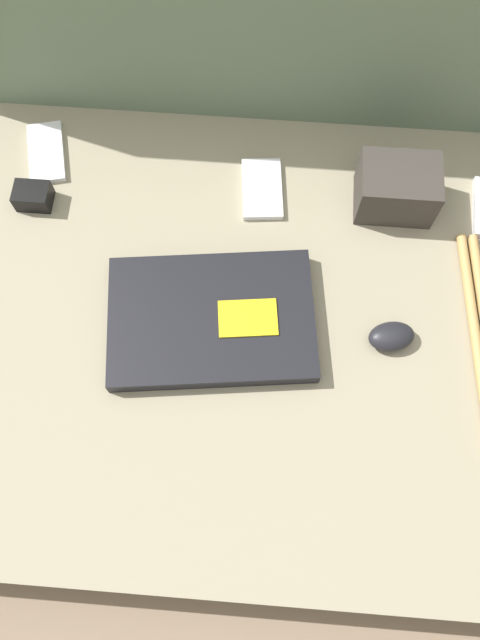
# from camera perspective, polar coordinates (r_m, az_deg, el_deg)

# --- Properties ---
(ground_plane) EXTENTS (8.00, 8.00, 0.00)m
(ground_plane) POSITION_cam_1_polar(r_m,az_deg,el_deg) (1.09, 0.00, -2.54)
(ground_plane) COLOR #7A6651
(couch_seat) EXTENTS (1.14, 0.80, 0.11)m
(couch_seat) POSITION_cam_1_polar(r_m,az_deg,el_deg) (1.03, 0.00, -1.54)
(couch_seat) COLOR gray
(couch_seat) RESTS_ON ground_plane
(couch_backrest) EXTENTS (1.14, 0.20, 0.56)m
(couch_backrest) POSITION_cam_1_polar(r_m,az_deg,el_deg) (1.13, 2.17, 27.18)
(couch_backrest) COLOR #60755B
(couch_backrest) RESTS_ON ground_plane
(laptop) EXTENTS (0.34, 0.25, 0.03)m
(laptop) POSITION_cam_1_polar(r_m,az_deg,el_deg) (0.97, -2.59, 0.13)
(laptop) COLOR black
(laptop) RESTS_ON couch_seat
(computer_mouse) EXTENTS (0.08, 0.06, 0.03)m
(computer_mouse) POSITION_cam_1_polar(r_m,az_deg,el_deg) (0.98, 13.68, -1.47)
(computer_mouse) COLOR black
(computer_mouse) RESTS_ON couch_seat
(phone_silver) EXTENTS (0.08, 0.12, 0.01)m
(phone_silver) POSITION_cam_1_polar(r_m,az_deg,el_deg) (1.09, 2.03, 11.89)
(phone_silver) COLOR silver
(phone_silver) RESTS_ON couch_seat
(phone_black) EXTENTS (0.09, 0.13, 0.01)m
(phone_black) POSITION_cam_1_polar(r_m,az_deg,el_deg) (1.18, -17.29, 14.40)
(phone_black) COLOR silver
(phone_black) RESTS_ON couch_seat
(camera_pouch) EXTENTS (0.13, 0.10, 0.09)m
(camera_pouch) POSITION_cam_1_polar(r_m,az_deg,el_deg) (1.07, 14.15, 11.59)
(camera_pouch) COLOR #38332D
(camera_pouch) RESTS_ON couch_seat
(charger_brick) EXTENTS (0.06, 0.04, 0.04)m
(charger_brick) POSITION_cam_1_polar(r_m,az_deg,el_deg) (1.12, -18.40, 10.70)
(charger_brick) COLOR black
(charger_brick) RESTS_ON couch_seat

